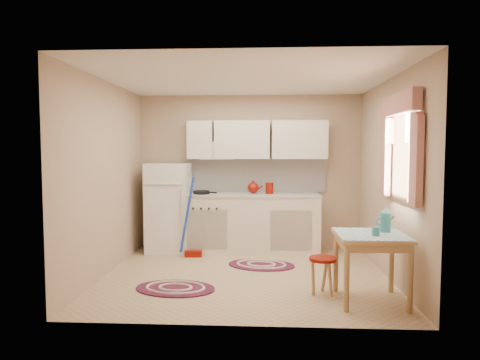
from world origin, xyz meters
The scene contains 14 objects.
room_shell centered at (0.16, 0.24, 1.60)m, with size 3.64×3.60×2.52m.
fridge centered at (-1.27, 1.25, 0.70)m, with size 0.65×0.60×1.40m, color white.
broom centered at (-0.82, 0.90, 0.60)m, with size 0.28×0.12×1.20m, color #1B3DAD, non-canonical shape.
base_cabinets centered at (-0.02, 1.30, 0.44)m, with size 2.25×0.60×0.88m, color silver.
countertop centered at (-0.02, 1.30, 0.90)m, with size 2.27×0.62×0.04m, color #AFAEA6.
frying_pan centered at (-0.74, 1.25, 0.94)m, with size 0.26×0.26×0.05m, color black.
red_kettle centered at (0.07, 1.30, 1.02)m, with size 0.19×0.17×0.19m, color maroon, non-canonical shape.
red_canister centered at (0.33, 1.30, 1.00)m, with size 0.12×0.12×0.16m, color maroon.
table centered at (1.37, -0.89, 0.36)m, with size 0.72×0.72×0.72m, color tan.
stool centered at (0.89, -0.69, 0.21)m, with size 0.30×0.30×0.42m, color maroon.
coffee_pot centered at (1.54, -0.77, 0.86)m, with size 0.14×0.12×0.28m, color teal, non-canonical shape.
mug centered at (1.39, -0.99, 0.77)m, with size 0.08×0.08×0.10m, color teal.
rug_center centered at (0.21, 0.47, 0.01)m, with size 0.93×0.62×0.02m, color maroon, non-canonical shape.
rug_left centered at (-0.79, -0.60, 0.01)m, with size 0.93×0.62×0.02m, color maroon, non-canonical shape.
Camera 1 is at (0.22, -5.40, 1.61)m, focal length 32.00 mm.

